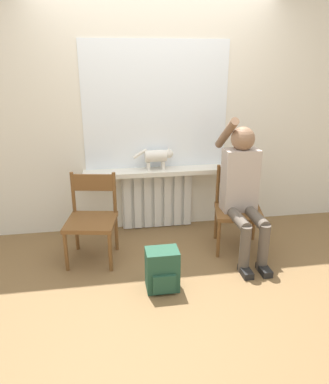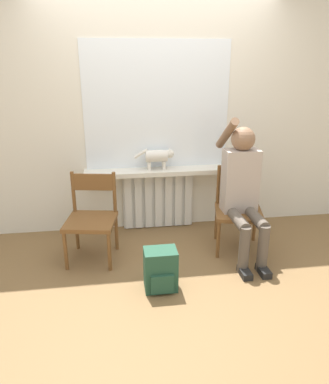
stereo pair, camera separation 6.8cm
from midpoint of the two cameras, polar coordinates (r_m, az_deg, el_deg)
name	(u,v)px [view 2 (the right image)]	position (r m, az deg, el deg)	size (l,w,h in m)	color
ground_plane	(175,280)	(3.45, 2.17, -13.27)	(12.00, 12.00, 0.00)	brown
wall_with_window	(157,110)	(4.14, -0.72, 12.45)	(7.00, 0.06, 2.70)	silver
radiator	(158,200)	(4.32, -0.53, -1.18)	(0.81, 0.08, 0.67)	silver
windowsill	(159,172)	(4.13, -0.41, 3.12)	(1.63, 0.24, 0.05)	silver
window_glass	(157,106)	(4.10, -0.66, 12.95)	(1.56, 0.01, 1.34)	white
chair_left	(92,217)	(3.68, -10.53, -3.78)	(0.54, 0.54, 0.84)	brown
chair_right	(238,209)	(3.89, 11.68, -2.50)	(0.55, 0.55, 0.84)	brown
person	(243,187)	(3.70, 12.41, 0.72)	(0.36, 1.02, 1.37)	brown
cat	(158,156)	(4.09, -0.47, 5.48)	(0.44, 0.13, 0.24)	silver
backpack	(161,270)	(3.25, 0.01, -11.80)	(0.28, 0.23, 0.37)	#234C38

